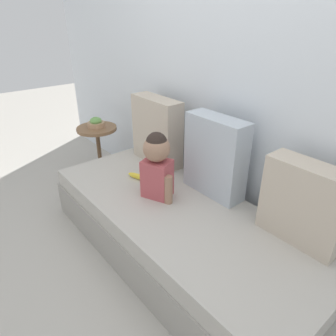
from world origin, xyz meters
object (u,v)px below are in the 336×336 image
object	(u,v)px
throw_pillow_left	(157,131)
throw_pillow_center	(215,157)
couch	(178,233)
side_table	(98,139)
fruit_bowl	(96,123)
throw_pillow_right	(304,204)
toddler	(157,163)
banana	(137,176)

from	to	relation	value
throw_pillow_left	throw_pillow_center	world-z (taller)	throw_pillow_center
couch	side_table	world-z (taller)	side_table
fruit_bowl	couch	bearing A→B (deg)	-6.14
throw_pillow_left	throw_pillow_center	bearing A→B (deg)	0.00
side_table	throw_pillow_right	bearing A→B (deg)	4.88
throw_pillow_left	throw_pillow_right	distance (m)	1.29
throw_pillow_right	fruit_bowl	world-z (taller)	throw_pillow_right
couch	fruit_bowl	bearing A→B (deg)	173.86
throw_pillow_center	fruit_bowl	world-z (taller)	throw_pillow_center
side_table	fruit_bowl	bearing A→B (deg)	0.00
throw_pillow_right	toddler	size ratio (longest dim) A/B	0.99
fruit_bowl	toddler	bearing A→B (deg)	-7.69
couch	side_table	xyz separation A→B (m)	(-1.39, 0.15, 0.22)
couch	throw_pillow_center	bearing A→B (deg)	90.00
throw_pillow_center	banana	world-z (taller)	throw_pillow_center
throw_pillow_left	banana	size ratio (longest dim) A/B	3.19
couch	throw_pillow_right	xyz separation A→B (m)	(0.64, 0.32, 0.43)
fruit_bowl	side_table	bearing A→B (deg)	0.00
couch	fruit_bowl	size ratio (longest dim) A/B	12.77
toddler	fruit_bowl	size ratio (longest dim) A/B	2.84
throw_pillow_left	couch	bearing A→B (deg)	-26.61
throw_pillow_center	toddler	distance (m)	0.39
banana	fruit_bowl	xyz separation A→B (m)	(-0.90, 0.13, 0.16)
throw_pillow_center	throw_pillow_left	bearing A→B (deg)	180.00
side_table	fruit_bowl	world-z (taller)	fruit_bowl
throw_pillow_left	throw_pillow_right	xyz separation A→B (m)	(1.29, 0.00, -0.04)
toddler	banana	bearing A→B (deg)	174.98
throw_pillow_right	throw_pillow_center	bearing A→B (deg)	180.00
toddler	throw_pillow_left	bearing A→B (deg)	142.62
throw_pillow_center	toddler	bearing A→B (deg)	-122.14
banana	side_table	distance (m)	0.91
throw_pillow_right	toddler	xyz separation A→B (m)	(-0.85, -0.33, 0.02)
throw_pillow_right	toddler	world-z (taller)	toddler
throw_pillow_right	banana	world-z (taller)	throw_pillow_right
throw_pillow_center	throw_pillow_right	bearing A→B (deg)	0.00
throw_pillow_center	toddler	world-z (taller)	throw_pillow_center
couch	throw_pillow_center	size ratio (longest dim) A/B	3.81
throw_pillow_center	banana	distance (m)	0.63
couch	banana	bearing A→B (deg)	178.24
couch	side_table	bearing A→B (deg)	173.86
throw_pillow_center	banana	bearing A→B (deg)	-148.02
couch	side_table	distance (m)	1.41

